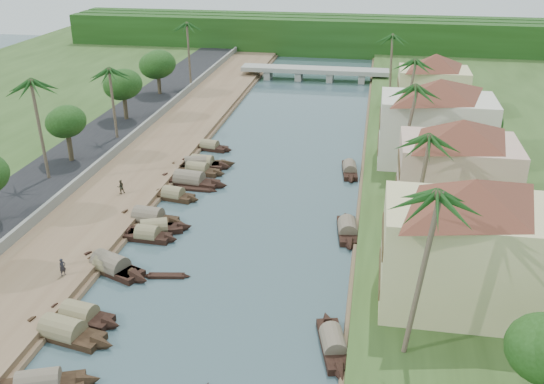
% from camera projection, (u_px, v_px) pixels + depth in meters
% --- Properties ---
extents(ground, '(220.00, 220.00, 0.00)m').
position_uv_depth(ground, '(223.00, 279.00, 51.47)').
color(ground, '#384F55').
rests_on(ground, ground).
extents(left_bank, '(10.00, 180.00, 0.80)m').
position_uv_depth(left_bank, '(133.00, 174.00, 71.80)').
color(left_bank, brown).
rests_on(left_bank, ground).
extents(right_bank, '(16.00, 180.00, 1.20)m').
position_uv_depth(right_bank, '(436.00, 193.00, 66.26)').
color(right_bank, '#2C431A').
rests_on(right_bank, ground).
extents(road, '(8.00, 180.00, 1.40)m').
position_uv_depth(road, '(66.00, 167.00, 73.00)').
color(road, black).
rests_on(road, ground).
extents(retaining_wall, '(0.40, 180.00, 1.10)m').
position_uv_depth(retaining_wall, '(99.00, 165.00, 72.07)').
color(retaining_wall, slate).
rests_on(retaining_wall, left_bank).
extents(treeline, '(120.00, 14.00, 8.00)m').
position_uv_depth(treeline, '(328.00, 35.00, 139.83)').
color(treeline, '#17350E').
rests_on(treeline, ground).
extents(bridge, '(28.00, 4.00, 2.40)m').
position_uv_depth(bridge, '(315.00, 71.00, 115.56)').
color(bridge, gray).
rests_on(bridge, ground).
extents(building_near, '(14.85, 14.85, 10.20)m').
position_uv_depth(building_near, '(467.00, 242.00, 44.10)').
color(building_near, '#C1BB82').
rests_on(building_near, right_bank).
extents(building_mid, '(14.11, 14.11, 9.70)m').
position_uv_depth(building_mid, '(457.00, 167.00, 58.45)').
color(building_mid, '#C9A88E').
rests_on(building_mid, right_bank).
extents(building_far, '(15.59, 15.59, 10.20)m').
position_uv_depth(building_far, '(436.00, 121.00, 71.10)').
color(building_far, beige).
rests_on(building_far, right_bank).
extents(building_distant, '(12.62, 12.62, 9.20)m').
position_uv_depth(building_distant, '(433.00, 85.00, 89.15)').
color(building_distant, '#C1BB82').
rests_on(building_distant, right_bank).
extents(sampan_1, '(7.49, 2.92, 2.18)m').
position_uv_depth(sampan_1, '(80.00, 316.00, 45.94)').
color(sampan_1, black).
rests_on(sampan_1, ground).
extents(sampan_2, '(9.06, 3.49, 2.33)m').
position_uv_depth(sampan_2, '(63.00, 332.00, 44.12)').
color(sampan_2, black).
rests_on(sampan_2, ground).
extents(sampan_3, '(8.95, 5.18, 2.38)m').
position_uv_depth(sampan_3, '(111.00, 266.00, 52.56)').
color(sampan_3, black).
rests_on(sampan_3, ground).
extents(sampan_4, '(7.51, 3.67, 2.11)m').
position_uv_depth(sampan_4, '(110.00, 267.00, 52.39)').
color(sampan_4, black).
rests_on(sampan_4, ground).
extents(sampan_5, '(6.29, 1.93, 2.02)m').
position_uv_depth(sampan_5, '(148.00, 236.00, 57.72)').
color(sampan_5, black).
rests_on(sampan_5, ground).
extents(sampan_6, '(8.42, 2.79, 2.44)m').
position_uv_depth(sampan_6, '(148.00, 218.00, 61.04)').
color(sampan_6, black).
rests_on(sampan_6, ground).
extents(sampan_7, '(7.58, 4.20, 2.04)m').
position_uv_depth(sampan_7, '(154.00, 229.00, 58.99)').
color(sampan_7, black).
rests_on(sampan_7, ground).
extents(sampan_8, '(6.55, 2.57, 2.01)m').
position_uv_depth(sampan_8, '(173.00, 195.00, 66.22)').
color(sampan_8, black).
rests_on(sampan_8, ground).
extents(sampan_9, '(9.86, 3.05, 2.42)m').
position_uv_depth(sampan_9, '(189.00, 181.00, 69.99)').
color(sampan_9, black).
rests_on(sampan_9, ground).
extents(sampan_10, '(7.48, 2.32, 2.05)m').
position_uv_depth(sampan_10, '(197.00, 170.00, 72.91)').
color(sampan_10, black).
rests_on(sampan_10, ground).
extents(sampan_11, '(7.87, 2.31, 2.23)m').
position_uv_depth(sampan_11, '(202.00, 164.00, 74.89)').
color(sampan_11, black).
rests_on(sampan_11, ground).
extents(sampan_12, '(9.57, 4.62, 2.25)m').
position_uv_depth(sampan_12, '(198.00, 165.00, 74.59)').
color(sampan_12, black).
rests_on(sampan_12, ground).
extents(sampan_13, '(6.86, 2.58, 1.89)m').
position_uv_depth(sampan_13, '(210.00, 147.00, 80.57)').
color(sampan_13, black).
rests_on(sampan_13, ground).
extents(sampan_14, '(3.33, 8.12, 1.97)m').
position_uv_depth(sampan_14, '(333.00, 344.00, 42.87)').
color(sampan_14, black).
rests_on(sampan_14, ground).
extents(sampan_15, '(2.58, 8.00, 2.12)m').
position_uv_depth(sampan_15, '(348.00, 230.00, 58.80)').
color(sampan_15, black).
rests_on(sampan_15, ground).
extents(sampan_16, '(2.33, 7.85, 1.93)m').
position_uv_depth(sampan_16, '(350.00, 170.00, 73.13)').
color(sampan_16, black).
rests_on(sampan_16, ground).
extents(canoe_1, '(4.28, 1.34, 0.68)m').
position_uv_depth(canoe_1, '(167.00, 276.00, 51.67)').
color(canoe_1, black).
rests_on(canoe_1, ground).
extents(canoe_2, '(5.46, 0.93, 0.79)m').
position_uv_depth(canoe_2, '(195.00, 189.00, 68.47)').
color(canoe_2, black).
rests_on(canoe_2, ground).
extents(palm_0, '(3.20, 3.20, 13.33)m').
position_uv_depth(palm_0, '(425.00, 197.00, 36.20)').
color(palm_0, brown).
rests_on(palm_0, ground).
extents(palm_1, '(3.20, 3.20, 11.39)m').
position_uv_depth(palm_1, '(423.00, 139.00, 51.69)').
color(palm_1, brown).
rests_on(palm_1, ground).
extents(palm_2, '(3.20, 3.20, 12.40)m').
position_uv_depth(palm_2, '(408.00, 89.00, 63.33)').
color(palm_2, brown).
rests_on(palm_2, ground).
extents(palm_3, '(3.20, 3.20, 11.34)m').
position_uv_depth(palm_3, '(410.00, 62.00, 80.36)').
color(palm_3, brown).
rests_on(palm_3, ground).
extents(palm_5, '(3.20, 3.20, 12.59)m').
position_uv_depth(palm_5, '(33.00, 84.00, 63.87)').
color(palm_5, brown).
rests_on(palm_5, ground).
extents(palm_6, '(3.20, 3.20, 10.68)m').
position_uv_depth(palm_6, '(110.00, 71.00, 77.41)').
color(palm_6, brown).
rests_on(palm_6, ground).
extents(palm_7, '(3.20, 3.20, 11.92)m').
position_uv_depth(palm_7, '(394.00, 37.00, 94.66)').
color(palm_7, brown).
rests_on(palm_7, ground).
extents(palm_8, '(3.20, 3.20, 12.23)m').
position_uv_depth(palm_8, '(187.00, 25.00, 102.63)').
color(palm_8, brown).
rests_on(palm_8, ground).
extents(tree_3, '(4.40, 4.40, 6.66)m').
position_uv_depth(tree_3, '(66.00, 122.00, 71.35)').
color(tree_3, '#4A3E2A').
rests_on(tree_3, ground).
extents(tree_4, '(5.08, 5.08, 7.18)m').
position_uv_depth(tree_4, '(123.00, 85.00, 86.67)').
color(tree_4, '#4A3E2A').
rests_on(tree_4, ground).
extents(tree_5, '(5.43, 5.43, 7.14)m').
position_uv_depth(tree_5, '(158.00, 65.00, 99.79)').
color(tree_5, '#4A3E2A').
rests_on(tree_5, ground).
extents(tree_6, '(4.26, 4.26, 6.87)m').
position_uv_depth(tree_6, '(480.00, 125.00, 70.39)').
color(tree_6, '#4A3E2A').
rests_on(tree_6, ground).
extents(person_near, '(0.63, 0.67, 1.55)m').
position_uv_depth(person_near, '(63.00, 267.00, 50.20)').
color(person_near, black).
rests_on(person_near, left_bank).
extents(person_far, '(0.95, 0.92, 1.55)m').
position_uv_depth(person_far, '(121.00, 187.00, 65.47)').
color(person_far, '#2C2B1F').
rests_on(person_far, left_bank).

